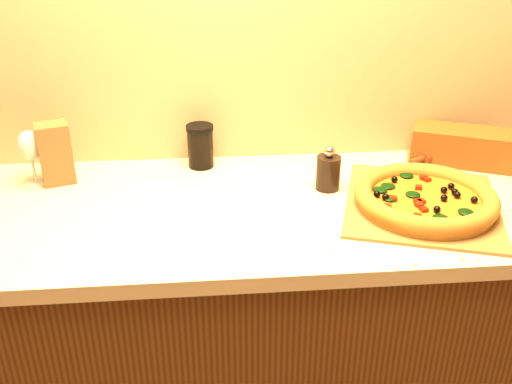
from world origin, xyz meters
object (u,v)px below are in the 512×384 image
(wine_glass, at_px, (30,147))
(dark_jar, at_px, (200,146))
(rolling_pin, at_px, (447,151))
(pizza_peel, at_px, (421,201))
(pizza, at_px, (425,198))
(pepper_grinder, at_px, (328,171))

(wine_glass, xyz_separation_m, dark_jar, (0.47, 0.09, -0.05))
(rolling_pin, bearing_deg, pizza_peel, -122.26)
(pizza_peel, relative_size, rolling_pin, 2.13)
(rolling_pin, height_order, dark_jar, dark_jar)
(pizza, height_order, rolling_pin, pizza)
(pizza, xyz_separation_m, pepper_grinder, (-0.23, 0.14, 0.02))
(pizza_peel, xyz_separation_m, pepper_grinder, (-0.23, 0.11, 0.05))
(pepper_grinder, height_order, dark_jar, dark_jar)
(pizza, xyz_separation_m, rolling_pin, (0.19, 0.33, -0.01))
(wine_glass, bearing_deg, rolling_pin, 3.87)
(pepper_grinder, bearing_deg, pizza_peel, -24.48)
(pizza_peel, bearing_deg, pizza, -80.65)
(pizza_peel, xyz_separation_m, dark_jar, (-0.59, 0.29, 0.06))
(pizza_peel, height_order, wine_glass, wine_glass)
(pizza, height_order, pepper_grinder, pepper_grinder)
(pizza, bearing_deg, pizza_peel, 81.93)
(rolling_pin, xyz_separation_m, dark_jar, (-0.77, 0.00, 0.04))
(dark_jar, bearing_deg, wine_glass, -169.67)
(pizza_peel, bearing_deg, pepper_grinder, 172.94)
(rolling_pin, bearing_deg, pizza, -119.96)
(rolling_pin, distance_m, wine_glass, 1.25)
(pizza_peel, distance_m, pizza, 0.05)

